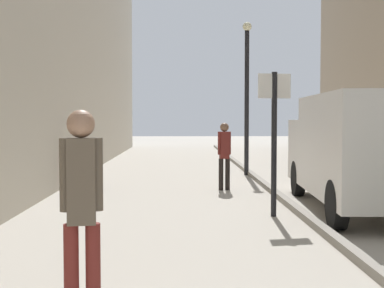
# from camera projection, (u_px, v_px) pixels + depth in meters

# --- Properties ---
(ground_plane) EXTENTS (80.00, 80.00, 0.00)m
(ground_plane) POSITION_uv_depth(u_px,v_px,m) (205.00, 189.00, 13.36)
(ground_plane) COLOR #A8A093
(kerb_strip) EXTENTS (0.16, 40.00, 0.12)m
(kerb_strip) POSITION_uv_depth(u_px,v_px,m) (267.00, 186.00, 13.39)
(kerb_strip) COLOR gray
(kerb_strip) RESTS_ON ground_plane
(pedestrian_main_foreground) EXTENTS (0.36, 0.24, 1.84)m
(pedestrian_main_foreground) POSITION_uv_depth(u_px,v_px,m) (82.00, 201.00, 4.54)
(pedestrian_main_foreground) COLOR maroon
(pedestrian_main_foreground) RESTS_ON ground_plane
(pedestrian_mid_block) EXTENTS (0.33, 0.22, 1.66)m
(pedestrian_mid_block) POSITION_uv_depth(u_px,v_px,m) (224.00, 151.00, 13.07)
(pedestrian_mid_block) COLOR black
(pedestrian_mid_block) RESTS_ON ground_plane
(delivery_van) EXTENTS (2.33, 5.43, 2.21)m
(delivery_van) POSITION_uv_depth(u_px,v_px,m) (363.00, 148.00, 10.16)
(delivery_van) COLOR silver
(delivery_van) RESTS_ON ground_plane
(street_sign_post) EXTENTS (0.60, 0.13, 2.60)m
(street_sign_post) POSITION_uv_depth(u_px,v_px,m) (274.00, 131.00, 9.51)
(street_sign_post) COLOR black
(street_sign_post) RESTS_ON ground_plane
(lamp_post) EXTENTS (0.28, 0.28, 4.76)m
(lamp_post) POSITION_uv_depth(u_px,v_px,m) (247.00, 88.00, 16.53)
(lamp_post) COLOR black
(lamp_post) RESTS_ON ground_plane
(bicycle_leaning) EXTENTS (0.16, 1.77, 0.98)m
(bicycle_leaning) POSITION_uv_depth(u_px,v_px,m) (86.00, 175.00, 13.05)
(bicycle_leaning) COLOR black
(bicycle_leaning) RESTS_ON ground_plane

